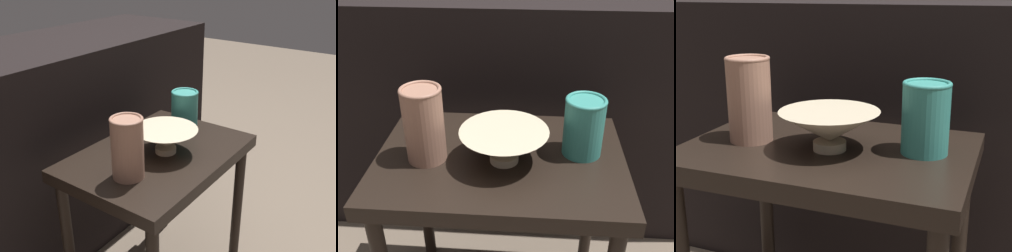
% 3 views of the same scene
% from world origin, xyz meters
% --- Properties ---
extents(table, '(0.59, 0.41, 0.53)m').
position_xyz_m(table, '(0.00, 0.00, 0.46)').
color(table, black).
rests_on(table, ground_plane).
extents(couch_backdrop, '(1.53, 0.50, 0.81)m').
position_xyz_m(couch_backdrop, '(0.00, 0.54, 0.40)').
color(couch_backdrop, black).
rests_on(couch_backdrop, ground_plane).
extents(bowl, '(0.20, 0.20, 0.08)m').
position_xyz_m(bowl, '(0.01, -0.02, 0.58)').
color(bowl, '#C1B293').
rests_on(bowl, table).
extents(vase_textured_left, '(0.09, 0.09, 0.18)m').
position_xyz_m(vase_textured_left, '(-0.17, -0.02, 0.62)').
color(vase_textured_left, '#996B56').
rests_on(vase_textured_left, table).
extents(vase_colorful_right, '(0.09, 0.09, 0.14)m').
position_xyz_m(vase_colorful_right, '(0.19, 0.03, 0.61)').
color(vase_colorful_right, teal).
rests_on(vase_colorful_right, table).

